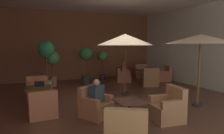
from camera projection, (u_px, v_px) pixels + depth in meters
ground_plane at (117, 99)px, 7.46m from camera, size 9.14×9.85×0.02m
wall_back_brick at (82, 46)px, 11.70m from camera, size 9.14×0.08×3.89m
wall_right_plain at (207, 46)px, 9.04m from camera, size 0.08×9.85×3.89m
cafe_table_front_left at (39, 91)px, 6.44m from camera, size 0.86×0.86×0.64m
armchair_front_left_north at (43, 106)px, 5.53m from camera, size 0.76×0.80×0.79m
armchair_front_left_east at (38, 90)px, 7.42m from camera, size 0.77×0.74×0.83m
cafe_table_front_right at (129, 107)px, 4.89m from camera, size 0.69×0.69×0.64m
armchair_front_right_north at (168, 109)px, 5.23m from camera, size 0.83×0.83×0.91m
armchair_front_right_east at (95, 106)px, 5.55m from camera, size 1.01×1.01×0.84m
armchair_front_right_south at (127, 132)px, 3.82m from camera, size 1.04×1.02×0.87m
cafe_table_mid_center at (144, 73)px, 10.86m from camera, size 0.76×0.76×0.64m
armchair_mid_center_north at (150, 79)px, 9.74m from camera, size 0.95×0.92×0.91m
armchair_mid_center_east at (164, 76)px, 11.02m from camera, size 0.94×0.92×0.87m
armchair_mid_center_south at (142, 73)px, 12.02m from camera, size 1.02×1.02×0.83m
armchair_mid_center_west at (123, 76)px, 10.82m from camera, size 0.96×0.97×0.79m
patio_umbrella_tall_red at (125, 40)px, 7.81m from camera, size 2.25×2.25×2.45m
patio_umbrella_center_beige at (200, 39)px, 6.30m from camera, size 2.22×2.22×2.36m
potted_tree_left_corner at (102, 60)px, 11.39m from camera, size 0.57×0.57×1.66m
potted_tree_mid_left at (86, 60)px, 10.06m from camera, size 0.68×0.68×1.91m
potted_tree_mid_right at (46, 55)px, 8.42m from camera, size 0.74×0.74×2.21m
potted_tree_right_corner at (52, 62)px, 9.57m from camera, size 0.70×0.70×1.75m
patron_blue_shirt at (124, 69)px, 10.78m from camera, size 0.35×0.44×0.68m
patron_by_window at (96, 93)px, 5.48m from camera, size 0.47×0.42×0.66m
iced_drink_cup at (37, 85)px, 6.46m from camera, size 0.08×0.08×0.11m
open_laptop at (40, 85)px, 6.43m from camera, size 0.36×0.29×0.20m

